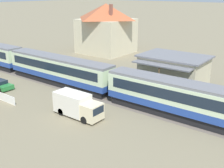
% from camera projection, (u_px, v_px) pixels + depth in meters
% --- Properties ---
extents(passenger_train, '(77.70, 2.88, 4.04)m').
position_uv_depth(passenger_train, '(114.00, 82.00, 34.78)').
color(passenger_train, '#234293').
rests_on(passenger_train, ground_plane).
extents(railway_track, '(139.86, 3.60, 0.04)m').
position_uv_depth(railway_track, '(114.00, 99.00, 35.46)').
color(railway_track, '#665B51').
rests_on(railway_track, ground_plane).
extents(station_building, '(8.85, 7.56, 4.80)m').
position_uv_depth(station_building, '(173.00, 73.00, 38.15)').
color(station_building, beige).
rests_on(station_building, ground_plane).
extents(station_house_terracotta_roof, '(10.82, 10.51, 10.43)m').
position_uv_depth(station_house_terracotta_roof, '(106.00, 28.00, 60.39)').
color(station_house_terracotta_roof, beige).
rests_on(station_house_terracotta_roof, ground_plane).
extents(parked_car_green, '(4.17, 1.93, 1.23)m').
position_uv_depth(parked_car_green, '(0.00, 85.00, 39.05)').
color(parked_car_green, '#287A38').
rests_on(parked_car_green, ground_plane).
extents(delivery_truck_cream, '(5.75, 2.11, 2.51)m').
position_uv_depth(delivery_truck_cream, '(77.00, 105.00, 30.32)').
color(delivery_truck_cream, beige).
rests_on(delivery_truck_cream, ground_plane).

